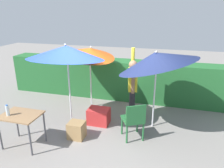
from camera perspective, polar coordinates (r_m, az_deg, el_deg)
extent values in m
plane|color=gray|center=(5.37, -0.87, -12.18)|extent=(24.00, 24.00, 0.00)
cube|color=#23602D|center=(6.99, 3.99, 1.09)|extent=(8.00, 0.70, 1.26)
cylinder|color=silver|center=(5.30, 11.15, -3.45)|extent=(0.04, 0.04, 1.58)
cone|color=#19234C|center=(4.97, 11.70, 6.49)|extent=(1.87, 1.84, 0.91)
sphere|color=silver|center=(4.90, 11.68, 8.37)|extent=(0.05, 0.05, 0.05)
cylinder|color=silver|center=(5.36, -11.16, -2.44)|extent=(0.04, 0.04, 1.71)
cone|color=blue|center=(5.09, -12.06, 8.26)|extent=(1.79, 1.81, 0.53)
sphere|color=silver|center=(5.07, -12.36, 10.21)|extent=(0.05, 0.05, 0.05)
cylinder|color=silver|center=(6.33, -5.65, 0.44)|extent=(0.04, 0.04, 1.55)
cone|color=#EA5919|center=(6.12, -5.78, 8.43)|extent=(1.44, 1.42, 0.54)
sphere|color=silver|center=(6.10, -5.67, 9.76)|extent=(0.05, 0.05, 0.05)
cylinder|color=black|center=(5.90, 5.25, -4.79)|extent=(0.14, 0.14, 0.82)
cylinder|color=black|center=(5.64, 5.35, -5.94)|extent=(0.14, 0.14, 0.82)
cube|color=yellow|center=(5.52, 5.52, 1.18)|extent=(0.29, 0.40, 0.56)
sphere|color=#8C6647|center=(5.41, 5.65, 5.11)|extent=(0.22, 0.22, 0.22)
cylinder|color=yellow|center=(5.61, 5.59, 6.77)|extent=(0.11, 0.11, 0.56)
cylinder|color=#8C6647|center=(5.31, 5.61, 0.21)|extent=(0.11, 0.11, 0.52)
cylinder|color=#236633|center=(5.24, 6.72, -10.45)|extent=(0.04, 0.04, 0.44)
cylinder|color=#236633|center=(5.13, 2.66, -11.02)|extent=(0.04, 0.04, 0.44)
cylinder|color=#236633|center=(4.93, 8.28, -12.54)|extent=(0.04, 0.04, 0.44)
cylinder|color=#236633|center=(4.82, 3.97, -13.21)|extent=(0.04, 0.04, 0.44)
cube|color=#236633|center=(4.90, 5.50, -9.32)|extent=(0.60, 0.60, 0.05)
cube|color=#236633|center=(4.63, 6.40, -8.00)|extent=(0.40, 0.25, 0.40)
cube|color=red|center=(5.58, -3.55, -8.54)|extent=(0.54, 0.39, 0.41)
cube|color=#9E7A4C|center=(5.07, -9.38, -11.99)|extent=(0.36, 0.32, 0.39)
cylinder|color=#4C4C51|center=(5.03, -17.45, -10.85)|extent=(0.04, 0.04, 0.71)
cylinder|color=#4C4C51|center=(5.43, -23.97, -9.37)|extent=(0.04, 0.04, 0.71)
cylinder|color=#4C4C51|center=(4.67, -20.92, -13.76)|extent=(0.04, 0.04, 0.71)
cylinder|color=#4C4C51|center=(5.10, -27.63, -11.86)|extent=(0.04, 0.04, 0.71)
cube|color=#99724C|center=(4.87, -23.12, -7.63)|extent=(0.80, 0.60, 0.03)
cylinder|color=silver|center=(4.89, -26.02, -6.37)|extent=(0.07, 0.07, 0.22)
cylinder|color=#2D60B7|center=(4.84, -26.23, -5.08)|extent=(0.04, 0.04, 0.02)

